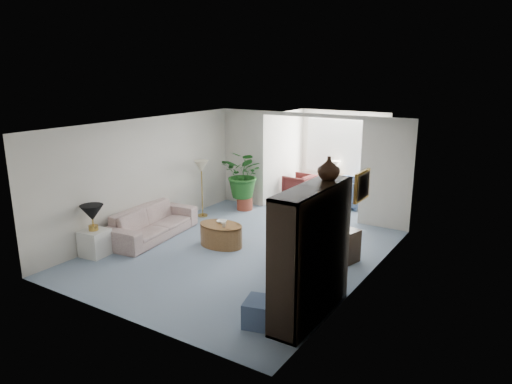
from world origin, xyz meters
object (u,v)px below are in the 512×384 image
Objects in this scene: wingback_chair at (303,237)px; sunroom_chair_maroon at (300,186)px; coffee_bowl at (222,222)px; sunroom_chair_blue at (351,192)px; ottoman at (262,312)px; floor_lamp at (201,166)px; entertainment_cabinet at (311,253)px; table_lamp at (92,213)px; cabinet_urn at (329,168)px; framed_picture at (363,186)px; sofa at (152,223)px; sunroom_table at (335,187)px; end_table at (95,243)px; plant_pot at (245,203)px; coffee_cup at (224,225)px; coffee_table at (221,235)px; side_table_dark at (343,245)px.

wingback_chair is 1.22× the size of sunroom_chair_maroon.
sunroom_chair_blue reaches higher than coffee_bowl.
sunroom_chair_maroon reaches higher than ottoman.
sunroom_chair_blue is (1.24, 4.00, -0.10)m from coffee_bowl.
floor_lamp is 0.19× the size of entertainment_cabinet.
floor_lamp reaches higher than sunroom_chair_blue.
table_lamp is 1.28× the size of cabinet_urn.
sofa is at bearing -177.84° from framed_picture.
entertainment_cabinet is 6.86m from sunroom_table.
table_lamp is (-4.74, -1.52, -0.84)m from framed_picture.
cabinet_urn is (4.51, 0.67, 1.85)m from end_table.
framed_picture reaches higher than plant_pot.
entertainment_cabinet reaches higher than sofa.
entertainment_cabinet is (1.07, -1.88, 0.55)m from wingback_chair.
sunroom_chair_blue reaches higher than sunroom_chair_maroon.
sunroom_chair_blue is at bearing -45.00° from sunroom_table.
floor_lamp is at bearing -18.71° from sunroom_chair_maroon.
end_table is 1.43× the size of floor_lamp.
coffee_cup is 0.24× the size of plant_pot.
cabinet_urn is at bearing 90.00° from entertainment_cabinet.
entertainment_cabinet reaches higher than coffee_table.
sofa is at bearing -161.84° from coffee_bowl.
cabinet_urn reaches higher than coffee_bowl.
wingback_chair reaches higher than sunroom_chair_maroon.
plant_pot is at bearing -17.77° from sofa.
end_table is at bearing -177.83° from entertainment_cabinet.
entertainment_cabinet is (2.77, -1.57, 0.74)m from coffee_table.
sunroom_table is at bearing 84.14° from coffee_bowl.
side_table_dark is 2.30m from entertainment_cabinet.
ottoman is at bearing -6.28° from table_lamp.
table_lamp reaches higher than side_table_dark.
table_lamp reaches higher than sunroom_chair_blue.
side_table_dark is 0.74× the size of sunroom_chair_blue.
floor_lamp reaches higher than end_table.
framed_picture is at bearing 80.33° from entertainment_cabinet.
entertainment_cabinet is 1.09m from ottoman.
sunroom_chair_blue is at bearing 44.97° from floor_lamp.
entertainment_cabinet reaches higher than sunroom_chair_maroon.
cabinet_urn reaches higher than table_lamp.
floor_lamp is at bearing 150.83° from cabinet_urn.
wingback_chair is 4.72m from sunroom_table.
coffee_cup is (0.15, -0.10, 0.27)m from coffee_table.
coffee_cup is at bearing -40.29° from floor_lamp.
floor_lamp is 2.37m from coffee_cup.
coffee_bowl reaches higher than ottoman.
ottoman is 0.55× the size of sunroom_chair_blue.
end_table is 6.01m from sunroom_chair_maroon.
sunroom_table is (-2.33, 5.92, -1.86)m from cabinet_urn.
floor_lamp is at bearing 169.38° from side_table_dark.
floor_lamp is at bearing -6.05° from sofa.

